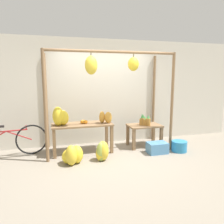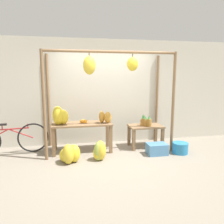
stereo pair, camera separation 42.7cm
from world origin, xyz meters
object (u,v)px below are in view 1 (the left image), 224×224
at_px(banana_pile_ground_left, 72,155).
at_px(fruit_crate_white, 157,148).
at_px(banana_pile_on_table, 60,117).
at_px(banana_pile_ground_right, 102,152).
at_px(parked_bicycle, 7,142).
at_px(pineapple_cluster, 144,121).
at_px(blue_bucket, 179,146).
at_px(papaya_pile, 106,117).
at_px(orange_pile, 84,122).

bearing_deg(banana_pile_ground_left, fruit_crate_white, 3.10).
height_order(banana_pile_on_table, banana_pile_ground_right, banana_pile_on_table).
bearing_deg(parked_bicycle, banana_pile_on_table, -7.35).
height_order(pineapple_cluster, parked_bicycle, pineapple_cluster).
xyz_separation_m(banana_pile_ground_left, fruit_crate_white, (2.03, 0.11, -0.06)).
relative_size(pineapple_cluster, banana_pile_ground_left, 0.56).
distance_m(fruit_crate_white, parked_bicycle, 3.48).
relative_size(banana_pile_ground_left, blue_bucket, 1.44).
height_order(fruit_crate_white, papaya_pile, papaya_pile).
bearing_deg(pineapple_cluster, blue_bucket, -39.04).
height_order(pineapple_cluster, banana_pile_ground_right, pineapple_cluster).
distance_m(pineapple_cluster, blue_bucket, 1.06).
height_order(orange_pile, parked_bicycle, orange_pile).
bearing_deg(blue_bucket, parked_bicycle, 170.27).
relative_size(orange_pile, fruit_crate_white, 0.37).
xyz_separation_m(orange_pile, banana_pile_ground_right, (0.29, -0.65, -0.55)).
bearing_deg(pineapple_cluster, banana_pile_on_table, -179.17).
height_order(banana_pile_on_table, papaya_pile, banana_pile_on_table).
relative_size(banana_pile_on_table, banana_pile_ground_left, 0.82).
distance_m(pineapple_cluster, parked_bicycle, 3.31).
bearing_deg(fruit_crate_white, banana_pile_ground_right, -175.38).
xyz_separation_m(banana_pile_on_table, blue_bucket, (2.80, -0.53, -0.78)).
bearing_deg(blue_bucket, orange_pile, 165.83).
distance_m(pineapple_cluster, fruit_crate_white, 0.78).
bearing_deg(orange_pile, pineapple_cluster, -0.30).
xyz_separation_m(banana_pile_on_table, banana_pile_ground_left, (0.20, -0.61, -0.72)).
bearing_deg(banana_pile_on_table, banana_pile_ground_left, -71.85).
bearing_deg(fruit_crate_white, papaya_pile, 157.99).
xyz_separation_m(banana_pile_ground_left, papaya_pile, (0.87, 0.58, 0.66)).
bearing_deg(banana_pile_ground_right, banana_pile_on_table, 143.86).
distance_m(banana_pile_ground_left, parked_bicycle, 1.59).
xyz_separation_m(banana_pile_on_table, banana_pile_ground_right, (0.83, -0.61, -0.70)).
xyz_separation_m(fruit_crate_white, papaya_pile, (-1.15, 0.47, 0.72)).
bearing_deg(banana_pile_ground_left, banana_pile_on_table, 108.15).
xyz_separation_m(pineapple_cluster, parked_bicycle, (-3.30, 0.12, -0.32)).
height_order(banana_pile_ground_left, parked_bicycle, parked_bicycle).
bearing_deg(parked_bicycle, orange_pile, -3.77).
xyz_separation_m(blue_bucket, parked_bicycle, (-3.99, 0.68, 0.24)).
height_order(pineapple_cluster, papaya_pile, papaya_pile).
relative_size(blue_bucket, parked_bicycle, 0.21).
bearing_deg(blue_bucket, fruit_crate_white, 176.68).
relative_size(orange_pile, papaya_pile, 0.53).
bearing_deg(banana_pile_ground_right, orange_pile, 114.07).
relative_size(fruit_crate_white, parked_bicycle, 0.27).
height_order(orange_pile, papaya_pile, papaya_pile).
height_order(banana_pile_on_table, orange_pile, banana_pile_on_table).
relative_size(orange_pile, pineapple_cluster, 0.57).
distance_m(banana_pile_ground_right, blue_bucket, 1.97).
bearing_deg(papaya_pile, banana_pile_ground_right, -112.04).
height_order(banana_pile_on_table, banana_pile_ground_left, banana_pile_on_table).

